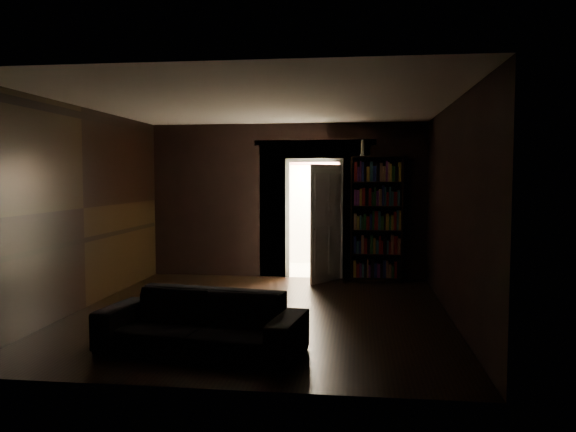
# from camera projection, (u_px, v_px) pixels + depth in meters

# --- Properties ---
(ground) EXTENTS (5.50, 5.50, 0.00)m
(ground) POSITION_uv_depth(u_px,v_px,m) (261.00, 313.00, 7.58)
(ground) COLOR black
(ground) RESTS_ON ground
(room_walls) EXTENTS (5.02, 5.61, 2.84)m
(room_walls) POSITION_uv_depth(u_px,v_px,m) (272.00, 187.00, 8.53)
(room_walls) COLOR black
(room_walls) RESTS_ON ground
(kitchen_alcove) EXTENTS (2.20, 1.80, 2.60)m
(kitchen_alcove) POSITION_uv_depth(u_px,v_px,m) (318.00, 208.00, 11.27)
(kitchen_alcove) COLOR #B3AE9C
(kitchen_alcove) RESTS_ON ground
(sofa) EXTENTS (2.26, 1.25, 0.82)m
(sofa) POSITION_uv_depth(u_px,v_px,m) (201.00, 313.00, 5.88)
(sofa) COLOR black
(sofa) RESTS_ON ground
(bookshelf) EXTENTS (0.95, 0.58, 2.20)m
(bookshelf) POSITION_uv_depth(u_px,v_px,m) (376.00, 219.00, 9.83)
(bookshelf) COLOR black
(bookshelf) RESTS_ON ground
(refrigerator) EXTENTS (0.91, 0.87, 1.65)m
(refrigerator) POSITION_uv_depth(u_px,v_px,m) (349.00, 227.00, 11.42)
(refrigerator) COLOR white
(refrigerator) RESTS_ON ground
(door) EXTENTS (0.51, 0.74, 2.05)m
(door) POSITION_uv_depth(u_px,v_px,m) (326.00, 223.00, 9.77)
(door) COLOR white
(door) RESTS_ON ground
(figurine) EXTENTS (0.12, 0.12, 0.29)m
(figurine) POSITION_uv_depth(u_px,v_px,m) (363.00, 148.00, 9.81)
(figurine) COLOR white
(figurine) RESTS_ON bookshelf
(bottles) EXTENTS (0.72, 0.18, 0.29)m
(bottles) POSITION_uv_depth(u_px,v_px,m) (347.00, 179.00, 11.38)
(bottles) COLOR black
(bottles) RESTS_ON refrigerator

